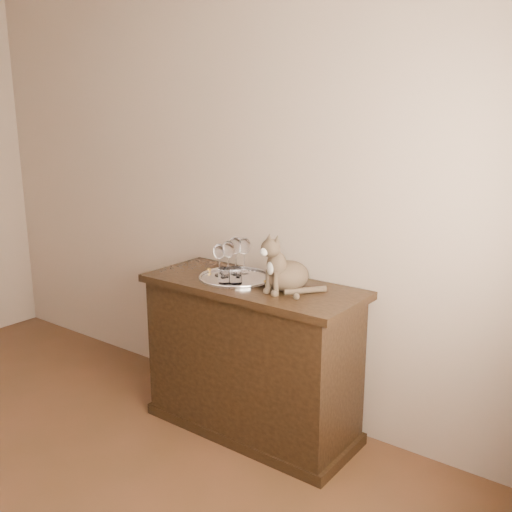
{
  "coord_description": "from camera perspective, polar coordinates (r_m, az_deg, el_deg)",
  "views": [
    {
      "loc": [
        2.34,
        -0.35,
        1.7
      ],
      "look_at": [
        0.62,
        1.95,
        1.0
      ],
      "focal_mm": 40.0,
      "sensor_mm": 36.0,
      "label": 1
    }
  ],
  "objects": [
    {
      "name": "tray",
      "position": [
        3.07,
        -1.99,
        -2.25
      ],
      "size": [
        0.4,
        0.4,
        0.01
      ],
      "primitive_type": "cylinder",
      "color": "white",
      "rests_on": "sideboard"
    },
    {
      "name": "wine_glass_c",
      "position": [
        3.09,
        -3.67,
        -0.37
      ],
      "size": [
        0.07,
        0.07,
        0.18
      ],
      "primitive_type": null,
      "color": "silver",
      "rests_on": "tray"
    },
    {
      "name": "wine_glass_b",
      "position": [
        3.15,
        -1.2,
        0.1
      ],
      "size": [
        0.07,
        0.07,
        0.2
      ],
      "primitive_type": null,
      "color": "silver",
      "rests_on": "tray"
    },
    {
      "name": "wine_glass_d",
      "position": [
        3.08,
        -2.78,
        -0.24
      ],
      "size": [
        0.07,
        0.07,
        0.19
      ],
      "primitive_type": null,
      "color": "white",
      "rests_on": "tray"
    },
    {
      "name": "tumbler_b",
      "position": [
        2.96,
        -3.12,
        -1.99
      ],
      "size": [
        0.07,
        0.07,
        0.08
      ],
      "primitive_type": "cylinder",
      "color": "white",
      "rests_on": "tray"
    },
    {
      "name": "tumbler_a",
      "position": [
        2.95,
        -2.11,
        -1.97
      ],
      "size": [
        0.07,
        0.07,
        0.08
      ],
      "primitive_type": "cylinder",
      "color": "white",
      "rests_on": "tray"
    },
    {
      "name": "wall_right",
      "position": [
        0.6,
        -6.56,
        -22.26
      ],
      "size": [
        0.1,
        4.5,
        2.7
      ],
      "primitive_type": "cube",
      "color": "tan",
      "rests_on": "ground"
    },
    {
      "name": "cat",
      "position": [
        2.84,
        3.2,
        -0.52
      ],
      "size": [
        0.35,
        0.34,
        0.3
      ],
      "primitive_type": null,
      "rotation": [
        0.0,
        0.0,
        -0.22
      ],
      "color": "#4B392D",
      "rests_on": "sideboard"
    },
    {
      "name": "sideboard",
      "position": [
        3.15,
        -0.42,
        -10.13
      ],
      "size": [
        1.2,
        0.5,
        0.85
      ],
      "primitive_type": null,
      "color": "black",
      "rests_on": "ground"
    },
    {
      "name": "wall_back",
      "position": [
        3.52,
        -5.23,
        8.02
      ],
      "size": [
        4.0,
        0.1,
        2.7
      ],
      "primitive_type": "cube",
      "color": "tan",
      "rests_on": "ground"
    },
    {
      "name": "wine_glass_a",
      "position": [
        3.14,
        -2.05,
        0.11
      ],
      "size": [
        0.08,
        0.08,
        0.2
      ],
      "primitive_type": null,
      "color": "white",
      "rests_on": "tray"
    }
  ]
}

